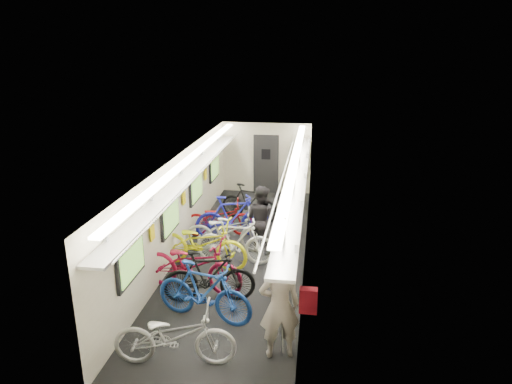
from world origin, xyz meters
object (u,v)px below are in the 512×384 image
(bicycle_0, at_px, (175,336))
(passenger_mid, at_px, (261,219))
(passenger_near, at_px, (279,306))
(backpack, at_px, (308,300))
(bicycle_1, at_px, (204,292))

(bicycle_0, bearing_deg, passenger_mid, -16.60)
(passenger_near, relative_size, passenger_mid, 1.08)
(bicycle_0, height_order, backpack, backpack)
(bicycle_1, xyz_separation_m, passenger_mid, (0.65, 3.13, 0.26))
(passenger_near, height_order, passenger_mid, passenger_near)
(passenger_near, xyz_separation_m, passenger_mid, (-0.78, 3.96, -0.07))
(passenger_near, bearing_deg, passenger_mid, -92.56)
(bicycle_0, height_order, passenger_mid, passenger_mid)
(bicycle_1, height_order, backpack, backpack)
(bicycle_1, relative_size, backpack, 4.98)
(bicycle_0, xyz_separation_m, backpack, (2.04, 0.01, 0.78))
(bicycle_1, relative_size, passenger_mid, 1.15)
(passenger_near, bearing_deg, backpack, 123.31)
(backpack, bearing_deg, bicycle_0, -179.12)
(bicycle_0, distance_m, backpack, 2.18)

